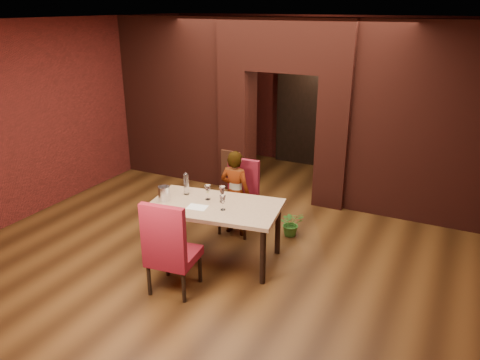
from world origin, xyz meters
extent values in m
plane|color=#4A2C12|center=(0.00, 0.00, 0.00)|extent=(8.00, 8.00, 0.00)
cube|color=silver|center=(0.00, 0.00, 3.20)|extent=(7.00, 8.00, 0.04)
cube|color=maroon|center=(0.00, 4.00, 1.60)|extent=(7.00, 0.04, 3.20)
cube|color=maroon|center=(-3.50, 0.00, 1.60)|extent=(0.04, 8.00, 3.20)
cube|color=maroon|center=(-0.95, 2.00, 1.15)|extent=(0.55, 0.55, 2.30)
cube|color=maroon|center=(0.95, 2.00, 1.15)|extent=(0.55, 0.55, 2.30)
cube|color=maroon|center=(0.00, 2.00, 2.75)|extent=(2.45, 0.55, 0.90)
cube|color=maroon|center=(-2.36, 2.00, 1.60)|extent=(2.28, 0.35, 3.20)
cube|color=maroon|center=(2.36, 2.00, 1.60)|extent=(2.28, 0.35, 3.20)
cube|color=#9A4D2C|center=(-0.95, 1.71, 0.55)|extent=(0.40, 0.03, 0.50)
cube|color=black|center=(-0.40, 3.94, 1.05)|extent=(0.90, 0.08, 2.10)
cube|color=black|center=(-0.40, 3.90, 1.05)|extent=(1.02, 0.04, 2.22)
cube|color=tan|center=(0.06, -0.69, 0.42)|extent=(1.91, 1.26, 0.83)
cube|color=maroon|center=(-0.05, 0.22, 0.57)|extent=(0.54, 0.54, 1.14)
cube|color=maroon|center=(-0.04, -1.57, 0.62)|extent=(0.63, 0.63, 1.24)
imported|color=silver|center=(-0.06, 0.16, 0.68)|extent=(0.50, 0.33, 1.35)
cube|color=white|center=(-0.11, -0.87, 0.83)|extent=(0.29, 0.23, 0.00)
cylinder|color=silver|center=(-0.65, -0.86, 0.93)|extent=(0.17, 0.17, 0.20)
cylinder|color=silver|center=(-0.49, -0.54, 1.00)|extent=(0.08, 0.08, 0.33)
imported|color=#306B22|center=(0.76, 0.46, 0.21)|extent=(0.49, 0.47, 0.41)
camera|label=1|loc=(2.98, -5.77, 3.40)|focal=35.00mm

